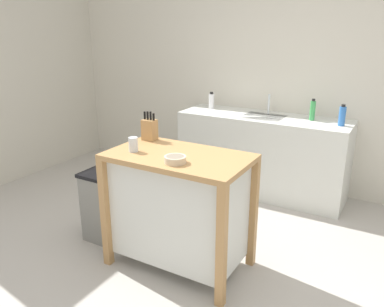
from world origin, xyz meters
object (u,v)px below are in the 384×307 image
object	(u,v)px
trash_bin	(105,206)
bottle_hand_soap	(342,116)
knife_block	(150,129)
bottle_spray_cleaner	(313,110)
bottle_dish_soap	(211,101)
sink_faucet	(269,104)
kitchen_island	(179,205)
drinking_cup	(133,144)
bowl_ceramic_small	(175,159)

from	to	relation	value
trash_bin	bottle_hand_soap	distance (m)	2.42
knife_block	bottle_spray_cleaner	xyz separation A→B (m)	(0.95, 1.55, -0.03)
bottle_spray_cleaner	bottle_dish_soap	xyz separation A→B (m)	(-1.19, 0.03, -0.01)
trash_bin	sink_faucet	xyz separation A→B (m)	(0.81, 1.84, 0.68)
kitchen_island	sink_faucet	xyz separation A→B (m)	(0.05, 1.84, 0.48)
trash_bin	bottle_hand_soap	xyz separation A→B (m)	(1.62, 1.67, 0.67)
bottle_hand_soap	sink_faucet	bearing A→B (deg)	168.02
drinking_cup	sink_faucet	bearing A→B (deg)	79.06
knife_block	bowl_ceramic_small	xyz separation A→B (m)	(0.49, -0.38, -0.06)
knife_block	bottle_hand_soap	bearing A→B (deg)	49.11
kitchen_island	knife_block	world-z (taller)	knife_block
bottle_hand_soap	drinking_cup	bearing A→B (deg)	-123.74
kitchen_island	drinking_cup	distance (m)	0.58
bottle_spray_cleaner	bottle_hand_soap	size ratio (longest dim) A/B	1.05
drinking_cup	trash_bin	distance (m)	0.80
sink_faucet	bottle_hand_soap	bearing A→B (deg)	-11.98
kitchen_island	drinking_cup	xyz separation A→B (m)	(-0.33, -0.11, 0.46)
bowl_ceramic_small	bottle_hand_soap	distance (m)	1.99
bottle_hand_soap	knife_block	bearing A→B (deg)	-130.89
bottle_dish_soap	bottle_hand_soap	bearing A→B (deg)	-4.74
kitchen_island	bottle_dish_soap	size ratio (longest dim) A/B	5.42
kitchen_island	bottle_hand_soap	xyz separation A→B (m)	(0.86, 1.67, 0.47)
bowl_ceramic_small	bottle_spray_cleaner	world-z (taller)	bottle_spray_cleaner
drinking_cup	sink_faucet	xyz separation A→B (m)	(0.38, 1.94, 0.02)
kitchen_island	drinking_cup	world-z (taller)	drinking_cup
knife_block	bowl_ceramic_small	bearing A→B (deg)	-37.93
bottle_dish_soap	bottle_spray_cleaner	bearing A→B (deg)	-1.45
bottle_dish_soap	bottle_hand_soap	size ratio (longest dim) A/B	0.91
bowl_ceramic_small	trash_bin	distance (m)	1.07
drinking_cup	sink_faucet	size ratio (longest dim) A/B	0.50
trash_bin	drinking_cup	bearing A→B (deg)	-13.61
knife_block	bowl_ceramic_small	world-z (taller)	knife_block
kitchen_island	bottle_spray_cleaner	xyz separation A→B (m)	(0.55, 1.76, 0.47)
bottle_dish_soap	drinking_cup	bearing A→B (deg)	-80.50
drinking_cup	sink_faucet	distance (m)	1.98
bowl_ceramic_small	trash_bin	xyz separation A→B (m)	(-0.85, 0.17, -0.63)
knife_block	bottle_dish_soap	size ratio (longest dim) A/B	1.23
kitchen_island	sink_faucet	distance (m)	1.90
bowl_ceramic_small	drinking_cup	xyz separation A→B (m)	(-0.41, 0.06, 0.03)
sink_faucet	bottle_dish_soap	distance (m)	0.70
knife_block	bottle_hand_soap	size ratio (longest dim) A/B	1.12
sink_faucet	bottle_hand_soap	world-z (taller)	sink_faucet
knife_block	bottle_spray_cleaner	distance (m)	1.82
kitchen_island	knife_block	distance (m)	0.68
knife_block	bottle_dish_soap	bearing A→B (deg)	98.62
bottle_hand_soap	bottle_spray_cleaner	bearing A→B (deg)	163.01
kitchen_island	bowl_ceramic_small	xyz separation A→B (m)	(0.08, -0.17, 0.43)
knife_block	sink_faucet	size ratio (longest dim) A/B	1.09
drinking_cup	bottle_spray_cleaner	distance (m)	2.06
kitchen_island	bottle_dish_soap	xyz separation A→B (m)	(-0.65, 1.79, 0.46)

